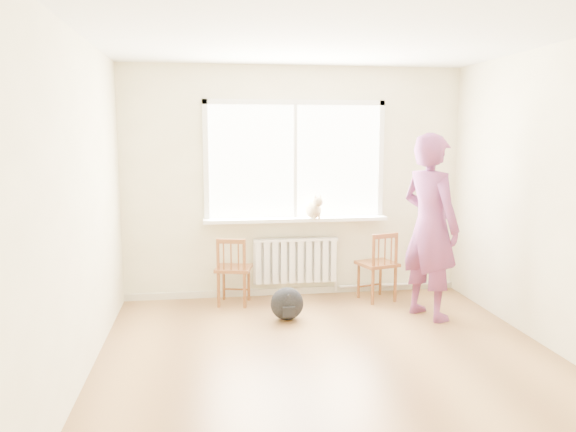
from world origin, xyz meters
name	(u,v)px	position (x,y,z in m)	size (l,w,h in m)	color
floor	(337,370)	(0.00, 0.00, 0.00)	(4.50, 4.50, 0.00)	#A07241
ceiling	(342,29)	(0.00, 0.00, 2.70)	(4.50, 4.50, 0.00)	white
back_wall	(295,183)	(0.00, 2.25, 1.35)	(4.00, 0.01, 2.70)	#F1E7C0
window	(295,156)	(0.00, 2.22, 1.66)	(2.12, 0.05, 1.42)	white
windowsill	(296,219)	(0.00, 2.14, 0.93)	(2.15, 0.22, 0.04)	white
radiator	(296,260)	(0.00, 2.16, 0.44)	(1.00, 0.12, 0.55)	white
heating_pipe	(395,285)	(1.25, 2.19, 0.08)	(0.04, 0.04, 1.40)	silver
baseboard	(295,291)	(0.00, 2.23, 0.04)	(4.00, 0.03, 0.08)	beige
chair_left	(233,271)	(-0.75, 1.91, 0.39)	(0.46, 0.45, 0.78)	brown
chair_right	(379,266)	(0.92, 1.83, 0.41)	(0.49, 0.48, 0.81)	brown
person	(430,227)	(1.26, 1.21, 0.97)	(0.70, 0.46, 1.93)	#CF4581
cat	(314,208)	(0.20, 2.05, 1.07)	(0.24, 0.43, 0.29)	#D1BB8E
backpack	(287,304)	(-0.23, 1.31, 0.17)	(0.34, 0.26, 0.34)	black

